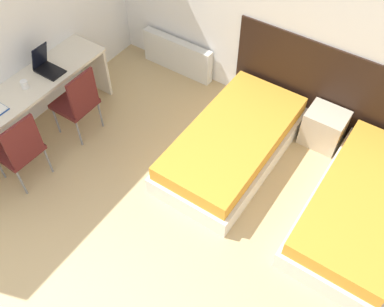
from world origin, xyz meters
TOP-DOWN VIEW (x-y plane):
  - wall_back at (0.00, 3.67)m, footprint 5.44×0.05m
  - wall_left at (-2.24, 1.82)m, footprint 0.05×4.65m
  - headboard_panel at (0.90, 3.63)m, footprint 2.62×0.03m
  - bed_near_window at (0.14, 2.62)m, footprint 0.99×1.96m
  - bed_near_door at (1.67, 2.62)m, footprint 0.99×1.96m
  - nightstand at (0.90, 3.41)m, footprint 0.45×0.37m
  - radiator at (-1.29, 3.55)m, footprint 1.06×0.12m
  - desk at (-1.95, 1.53)m, footprint 0.53×2.26m
  - chair_near_laptop at (-1.54, 1.95)m, footprint 0.43×0.43m
  - chair_near_notebook at (-1.54, 1.10)m, footprint 0.44×0.44m
  - laptop at (-1.96, 1.98)m, footprint 0.32×0.21m
  - mug at (-1.94, 1.63)m, footprint 0.08×0.08m

SIDE VIEW (x-z plane):
  - bed_near_window at x=0.14m, z-range -0.01..0.41m
  - bed_near_door at x=1.67m, z-range -0.01..0.41m
  - nightstand at x=0.90m, z-range 0.00..0.46m
  - radiator at x=-1.29m, z-range 0.00..0.49m
  - chair_near_laptop at x=-1.54m, z-range 0.04..0.97m
  - chair_near_notebook at x=-1.54m, z-range 0.04..0.97m
  - headboard_panel at x=0.90m, z-range 0.00..1.13m
  - desk at x=-1.95m, z-range 0.22..0.96m
  - mug at x=-1.94m, z-range 0.74..0.83m
  - laptop at x=-1.96m, z-range 0.64..0.97m
  - wall_back at x=0.00m, z-range 0.00..2.70m
  - wall_left at x=-2.24m, z-range 0.00..2.70m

